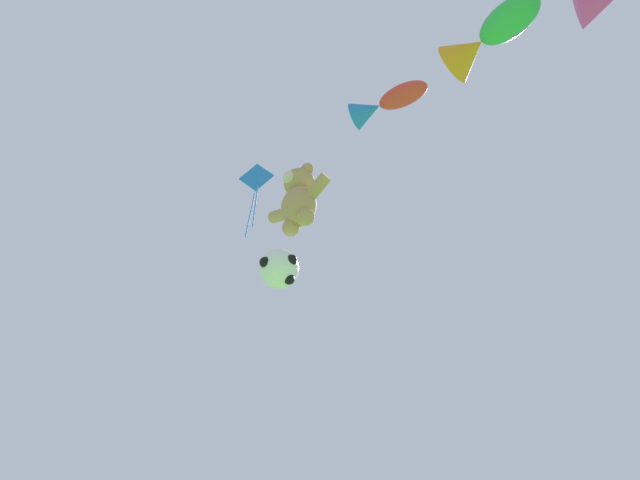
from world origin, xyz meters
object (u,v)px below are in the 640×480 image
at_px(fish_kite_emerald, 488,37).
at_px(diamond_kite, 256,185).
at_px(soccer_ball_kite, 279,269).
at_px(fish_kite_crimson, 385,103).
at_px(teddy_bear_kite, 299,199).

bearing_deg(fish_kite_emerald, diamond_kite, -173.50).
xyz_separation_m(soccer_ball_kite, fish_kite_crimson, (2.65, 0.66, 3.82)).
height_order(soccer_ball_kite, diamond_kite, diamond_kite).
bearing_deg(fish_kite_emerald, fish_kite_crimson, -164.96).
relative_size(fish_kite_emerald, diamond_kite, 0.86).
height_order(teddy_bear_kite, fish_kite_emerald, fish_kite_emerald).
distance_m(soccer_ball_kite, fish_kite_emerald, 6.97).
relative_size(soccer_ball_kite, fish_kite_emerald, 0.39).
relative_size(soccer_ball_kite, fish_kite_crimson, 0.48).
relative_size(teddy_bear_kite, diamond_kite, 0.69).
height_order(fish_kite_crimson, diamond_kite, diamond_kite).
bearing_deg(soccer_ball_kite, teddy_bear_kite, -3.93).
relative_size(teddy_bear_kite, fish_kite_emerald, 0.79).
xyz_separation_m(teddy_bear_kite, fish_kite_emerald, (4.59, 1.37, 2.83)).
bearing_deg(teddy_bear_kite, diamond_kite, 166.32).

